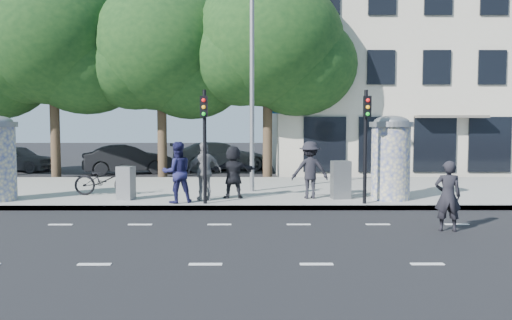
{
  "coord_description": "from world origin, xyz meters",
  "views": [
    {
      "loc": [
        0.88,
        -11.02,
        2.5
      ],
      "look_at": [
        0.93,
        3.5,
        1.49
      ],
      "focal_mm": 35.0,
      "sensor_mm": 36.0,
      "label": 1
    }
  ],
  "objects_px": {
    "bicycle": "(105,180)",
    "cabinet_right": "(341,180)",
    "car_mid": "(128,159)",
    "cabinet_left": "(126,183)",
    "ad_column_right": "(391,156)",
    "man_road": "(448,196)",
    "traffic_pole_near": "(204,134)",
    "traffic_pole_far": "(366,134)",
    "car_left": "(16,158)",
    "ped_f": "(233,172)",
    "street_lamp": "(252,60)",
    "ped_d": "(310,170)",
    "ped_c": "(177,172)",
    "ped_e": "(205,171)",
    "car_right": "(221,156)"
  },
  "relations": [
    {
      "from": "traffic_pole_far",
      "to": "ped_c",
      "type": "distance_m",
      "value": 5.78
    },
    {
      "from": "cabinet_right",
      "to": "ad_column_right",
      "type": "bearing_deg",
      "value": -12.8
    },
    {
      "from": "street_lamp",
      "to": "ped_e",
      "type": "relative_size",
      "value": 4.36
    },
    {
      "from": "bicycle",
      "to": "car_left",
      "type": "relative_size",
      "value": 0.47
    },
    {
      "from": "ped_c",
      "to": "ped_e",
      "type": "xyz_separation_m",
      "value": [
        0.79,
        0.43,
        -0.01
      ]
    },
    {
      "from": "man_road",
      "to": "car_mid",
      "type": "bearing_deg",
      "value": -41.79
    },
    {
      "from": "bicycle",
      "to": "cabinet_right",
      "type": "distance_m",
      "value": 7.87
    },
    {
      "from": "cabinet_right",
      "to": "cabinet_left",
      "type": "bearing_deg",
      "value": 174.35
    },
    {
      "from": "street_lamp",
      "to": "ped_d",
      "type": "relative_size",
      "value": 4.36
    },
    {
      "from": "ped_e",
      "to": "cabinet_left",
      "type": "xyz_separation_m",
      "value": [
        -2.52,
        0.23,
        -0.39
      ]
    },
    {
      "from": "ad_column_right",
      "to": "car_right",
      "type": "xyz_separation_m",
      "value": [
        -6.19,
        11.93,
        -0.75
      ]
    },
    {
      "from": "ped_d",
      "to": "cabinet_right",
      "type": "relative_size",
      "value": 1.51
    },
    {
      "from": "ped_e",
      "to": "car_right",
      "type": "bearing_deg",
      "value": -109.77
    },
    {
      "from": "cabinet_right",
      "to": "car_mid",
      "type": "relative_size",
      "value": 0.27
    },
    {
      "from": "ped_f",
      "to": "car_mid",
      "type": "xyz_separation_m",
      "value": [
        -5.82,
        9.62,
        -0.26
      ]
    },
    {
      "from": "street_lamp",
      "to": "cabinet_right",
      "type": "relative_size",
      "value": 6.59
    },
    {
      "from": "bicycle",
      "to": "traffic_pole_far",
      "type": "bearing_deg",
      "value": -108.13
    },
    {
      "from": "ped_e",
      "to": "cabinet_right",
      "type": "relative_size",
      "value": 1.51
    },
    {
      "from": "traffic_pole_far",
      "to": "cabinet_right",
      "type": "xyz_separation_m",
      "value": [
        -0.55,
        1.06,
        -1.47
      ]
    },
    {
      "from": "traffic_pole_near",
      "to": "bicycle",
      "type": "distance_m",
      "value": 4.35
    },
    {
      "from": "traffic_pole_near",
      "to": "ped_f",
      "type": "height_order",
      "value": "traffic_pole_near"
    },
    {
      "from": "street_lamp",
      "to": "ped_c",
      "type": "distance_m",
      "value": 5.08
    },
    {
      "from": "ad_column_right",
      "to": "car_mid",
      "type": "bearing_deg",
      "value": 137.54
    },
    {
      "from": "street_lamp",
      "to": "ped_f",
      "type": "height_order",
      "value": "street_lamp"
    },
    {
      "from": "man_road",
      "to": "street_lamp",
      "type": "bearing_deg",
      "value": -42.43
    },
    {
      "from": "ad_column_right",
      "to": "ped_f",
      "type": "xyz_separation_m",
      "value": [
        -5.0,
        0.28,
        -0.54
      ]
    },
    {
      "from": "ped_f",
      "to": "bicycle",
      "type": "xyz_separation_m",
      "value": [
        -4.37,
        0.74,
        -0.33
      ]
    },
    {
      "from": "ad_column_right",
      "to": "car_left",
      "type": "relative_size",
      "value": 0.63
    },
    {
      "from": "cabinet_right",
      "to": "ped_d",
      "type": "bearing_deg",
      "value": 168.63
    },
    {
      "from": "traffic_pole_far",
      "to": "cabinet_right",
      "type": "height_order",
      "value": "traffic_pole_far"
    },
    {
      "from": "ad_column_right",
      "to": "car_right",
      "type": "distance_m",
      "value": 13.46
    },
    {
      "from": "car_mid",
      "to": "cabinet_left",
      "type": "bearing_deg",
      "value": 174.71
    },
    {
      "from": "car_mid",
      "to": "car_right",
      "type": "distance_m",
      "value": 5.05
    },
    {
      "from": "ped_d",
      "to": "car_mid",
      "type": "bearing_deg",
      "value": -53.75
    },
    {
      "from": "car_mid",
      "to": "car_right",
      "type": "bearing_deg",
      "value": -85.38
    },
    {
      "from": "bicycle",
      "to": "cabinet_right",
      "type": "height_order",
      "value": "cabinet_right"
    },
    {
      "from": "ad_column_right",
      "to": "car_left",
      "type": "distance_m",
      "value": 20.65
    },
    {
      "from": "ad_column_right",
      "to": "bicycle",
      "type": "height_order",
      "value": "ad_column_right"
    },
    {
      "from": "cabinet_left",
      "to": "car_right",
      "type": "bearing_deg",
      "value": 96.46
    },
    {
      "from": "traffic_pole_far",
      "to": "car_left",
      "type": "relative_size",
      "value": 0.81
    },
    {
      "from": "ped_e",
      "to": "man_road",
      "type": "bearing_deg",
      "value": 126.78
    },
    {
      "from": "street_lamp",
      "to": "ped_f",
      "type": "relative_size",
      "value": 4.71
    },
    {
      "from": "traffic_pole_near",
      "to": "man_road",
      "type": "distance_m",
      "value": 6.97
    },
    {
      "from": "ad_column_right",
      "to": "cabinet_right",
      "type": "distance_m",
      "value": 1.74
    },
    {
      "from": "street_lamp",
      "to": "bicycle",
      "type": "distance_m",
      "value": 6.52
    },
    {
      "from": "traffic_pole_near",
      "to": "cabinet_right",
      "type": "distance_m",
      "value": 4.62
    },
    {
      "from": "man_road",
      "to": "car_left",
      "type": "xyz_separation_m",
      "value": [
        -17.5,
        15.38,
        -0.12
      ]
    },
    {
      "from": "ad_column_right",
      "to": "street_lamp",
      "type": "distance_m",
      "value": 5.81
    },
    {
      "from": "ped_d",
      "to": "ped_f",
      "type": "bearing_deg",
      "value": -5.73
    },
    {
      "from": "traffic_pole_near",
      "to": "cabinet_left",
      "type": "xyz_separation_m",
      "value": [
        -2.58,
        0.87,
        -1.55
      ]
    }
  ]
}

